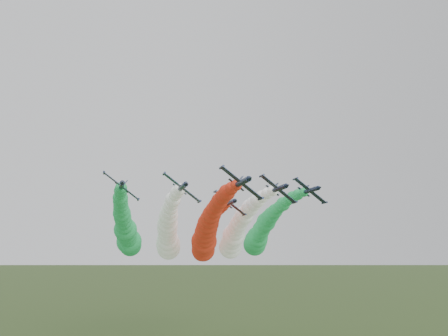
{
  "coord_description": "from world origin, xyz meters",
  "views": [
    {
      "loc": [
        -24.96,
        -82.43,
        30.94
      ],
      "look_at": [
        -0.63,
        8.83,
        49.0
      ],
      "focal_mm": 35.0,
      "sensor_mm": 36.0,
      "label": 1
    }
  ],
  "objects_px": {
    "jet_lead": "(207,234)",
    "jet_trail": "(205,239)",
    "jet_outer_right": "(261,232)",
    "jet_inner_left": "(168,233)",
    "jet_outer_left": "(127,231)",
    "jet_inner_right": "(236,233)"
  },
  "relations": [
    {
      "from": "jet_lead",
      "to": "jet_trail",
      "type": "bearing_deg",
      "value": 78.72
    },
    {
      "from": "jet_inner_left",
      "to": "jet_inner_right",
      "type": "bearing_deg",
      "value": -2.83
    },
    {
      "from": "jet_outer_left",
      "to": "jet_lead",
      "type": "bearing_deg",
      "value": -44.88
    },
    {
      "from": "jet_lead",
      "to": "jet_inner_left",
      "type": "xyz_separation_m",
      "value": [
        -8.79,
        12.88,
        0.54
      ]
    },
    {
      "from": "jet_lead",
      "to": "jet_inner_left",
      "type": "height_order",
      "value": "jet_inner_left"
    },
    {
      "from": "jet_lead",
      "to": "jet_outer_right",
      "type": "bearing_deg",
      "value": 41.82
    },
    {
      "from": "jet_inner_right",
      "to": "jet_outer_right",
      "type": "xyz_separation_m",
      "value": [
        11.48,
        9.14,
        0.73
      ]
    },
    {
      "from": "jet_inner_right",
      "to": "jet_outer_left",
      "type": "xyz_separation_m",
      "value": [
        -32.65,
        8.71,
        0.47
      ]
    },
    {
      "from": "jet_outer_left",
      "to": "jet_outer_right",
      "type": "relative_size",
      "value": 0.99
    },
    {
      "from": "jet_inner_left",
      "to": "jet_outer_right",
      "type": "bearing_deg",
      "value": 14.12
    },
    {
      "from": "jet_inner_left",
      "to": "jet_trail",
      "type": "height_order",
      "value": "jet_inner_left"
    },
    {
      "from": "jet_inner_left",
      "to": "jet_outer_right",
      "type": "height_order",
      "value": "jet_outer_right"
    },
    {
      "from": "jet_lead",
      "to": "jet_inner_right",
      "type": "relative_size",
      "value": 1.0
    },
    {
      "from": "jet_outer_right",
      "to": "jet_trail",
      "type": "distance_m",
      "value": 19.3
    },
    {
      "from": "jet_inner_right",
      "to": "jet_outer_right",
      "type": "relative_size",
      "value": 1.0
    },
    {
      "from": "jet_inner_right",
      "to": "jet_outer_left",
      "type": "bearing_deg",
      "value": 165.06
    },
    {
      "from": "jet_inner_left",
      "to": "jet_inner_right",
      "type": "xyz_separation_m",
      "value": [
        20.78,
        -1.03,
        0.32
      ]
    },
    {
      "from": "jet_inner_left",
      "to": "jet_outer_left",
      "type": "height_order",
      "value": "jet_outer_left"
    },
    {
      "from": "jet_outer_left",
      "to": "jet_inner_left",
      "type": "bearing_deg",
      "value": -32.93
    },
    {
      "from": "jet_lead",
      "to": "jet_outer_left",
      "type": "xyz_separation_m",
      "value": [
        -20.66,
        20.57,
        1.34
      ]
    },
    {
      "from": "jet_lead",
      "to": "jet_outer_right",
      "type": "xyz_separation_m",
      "value": [
        23.47,
        21.0,
        1.59
      ]
    },
    {
      "from": "jet_outer_right",
      "to": "jet_outer_left",
      "type": "bearing_deg",
      "value": -179.45
    }
  ]
}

